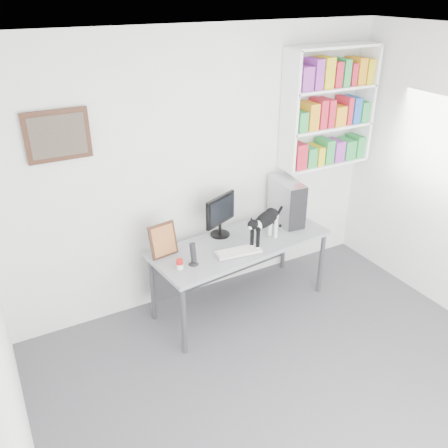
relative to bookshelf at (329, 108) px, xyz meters
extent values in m
cube|color=#4D4D52|center=(-1.40, -1.85, -1.85)|extent=(4.00, 4.00, 0.01)
cube|color=silver|center=(-1.40, -1.85, 0.85)|extent=(4.00, 4.00, 0.01)
cube|color=white|center=(-1.40, 0.15, -0.50)|extent=(4.00, 0.01, 2.70)
cube|color=white|center=(-3.40, -1.85, -0.50)|extent=(0.01, 4.00, 2.70)
cube|color=white|center=(0.00, 0.00, 0.00)|extent=(1.03, 0.28, 1.24)
cube|color=#442216|center=(-2.70, 0.12, 0.05)|extent=(0.52, 0.04, 0.42)
cube|color=gray|center=(-1.22, -0.32, -1.48)|extent=(1.85, 0.89, 0.74)
cube|color=black|center=(-1.34, -0.11, -0.89)|extent=(0.45, 0.34, 0.43)
cube|color=beige|center=(-1.36, -0.50, -1.09)|extent=(0.45, 0.22, 0.03)
cube|color=#B0B0B4|center=(-0.58, -0.16, -0.88)|extent=(0.25, 0.48, 0.46)
cylinder|color=black|center=(-1.81, -0.48, -1.00)|extent=(0.11, 0.11, 0.22)
cube|color=#442216|center=(-1.98, -0.20, -0.94)|extent=(0.28, 0.14, 0.33)
cylinder|color=red|center=(-1.94, -0.49, -1.06)|extent=(0.08, 0.08, 0.09)
camera|label=1|loc=(-3.30, -3.80, 1.14)|focal=38.00mm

